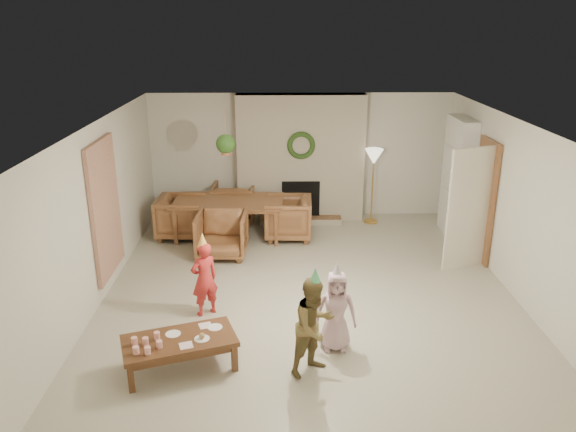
{
  "coord_description": "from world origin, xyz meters",
  "views": [
    {
      "loc": [
        -0.44,
        -7.56,
        3.85
      ],
      "look_at": [
        -0.3,
        0.4,
        1.05
      ],
      "focal_mm": 35.01,
      "sensor_mm": 36.0,
      "label": 1
    }
  ],
  "objects_px": {
    "dining_chair_far": "(234,203)",
    "dining_chair_left": "(181,217)",
    "coffee_table_top": "(179,341)",
    "child_plaid": "(314,326)",
    "dining_table": "(229,219)",
    "dining_chair_near": "(222,235)",
    "child_red": "(204,279)",
    "dining_chair_right": "(288,218)",
    "child_pink": "(336,311)"
  },
  "relations": [
    {
      "from": "dining_chair_far",
      "to": "dining_chair_left",
      "type": "bearing_deg",
      "value": 45.0
    },
    {
      "from": "dining_chair_left",
      "to": "coffee_table_top",
      "type": "xyz_separation_m",
      "value": [
        0.66,
        -4.21,
        -0.03
      ]
    },
    {
      "from": "child_plaid",
      "to": "dining_table",
      "type": "bearing_deg",
      "value": 69.05
    },
    {
      "from": "dining_chair_near",
      "to": "child_red",
      "type": "relative_size",
      "value": 0.81
    },
    {
      "from": "dining_chair_right",
      "to": "dining_chair_near",
      "type": "bearing_deg",
      "value": -51.34
    },
    {
      "from": "dining_table",
      "to": "dining_chair_far",
      "type": "bearing_deg",
      "value": 90.0
    },
    {
      "from": "dining_table",
      "to": "child_pink",
      "type": "height_order",
      "value": "child_pink"
    },
    {
      "from": "dining_chair_left",
      "to": "child_plaid",
      "type": "distance_m",
      "value": 4.83
    },
    {
      "from": "child_red",
      "to": "child_plaid",
      "type": "xyz_separation_m",
      "value": [
        1.41,
        -1.36,
        0.06
      ]
    },
    {
      "from": "dining_chair_near",
      "to": "dining_chair_far",
      "type": "bearing_deg",
      "value": 90.0
    },
    {
      "from": "dining_chair_near",
      "to": "coffee_table_top",
      "type": "distance_m",
      "value": 3.3
    },
    {
      "from": "dining_chair_left",
      "to": "coffee_table_top",
      "type": "bearing_deg",
      "value": -168.53
    },
    {
      "from": "dining_table",
      "to": "child_plaid",
      "type": "xyz_separation_m",
      "value": [
        1.32,
        -4.25,
        0.23
      ]
    },
    {
      "from": "dining_chair_far",
      "to": "coffee_table_top",
      "type": "height_order",
      "value": "dining_chair_far"
    },
    {
      "from": "dining_chair_right",
      "to": "child_red",
      "type": "bearing_deg",
      "value": -19.96
    },
    {
      "from": "dining_chair_left",
      "to": "coffee_table_top",
      "type": "height_order",
      "value": "dining_chair_left"
    },
    {
      "from": "dining_table",
      "to": "child_pink",
      "type": "distance_m",
      "value": 4.11
    },
    {
      "from": "child_pink",
      "to": "dining_table",
      "type": "bearing_deg",
      "value": 114.36
    },
    {
      "from": "child_red",
      "to": "coffee_table_top",
      "type": "bearing_deg",
      "value": 51.04
    },
    {
      "from": "dining_table",
      "to": "dining_chair_left",
      "type": "height_order",
      "value": "dining_chair_left"
    },
    {
      "from": "dining_table",
      "to": "dining_chair_far",
      "type": "xyz_separation_m",
      "value": [
        0.04,
        0.88,
        0.04
      ]
    },
    {
      "from": "coffee_table_top",
      "to": "dining_table",
      "type": "bearing_deg",
      "value": 68.03
    },
    {
      "from": "dining_chair_right",
      "to": "child_red",
      "type": "distance_m",
      "value": 3.08
    },
    {
      "from": "dining_table",
      "to": "dining_chair_far",
      "type": "distance_m",
      "value": 0.88
    },
    {
      "from": "dining_chair_near",
      "to": "child_plaid",
      "type": "relative_size",
      "value": 0.73
    },
    {
      "from": "dining_chair_left",
      "to": "child_red",
      "type": "distance_m",
      "value": 3.04
    },
    {
      "from": "dining_chair_near",
      "to": "child_pink",
      "type": "height_order",
      "value": "child_pink"
    },
    {
      "from": "dining_chair_far",
      "to": "coffee_table_top",
      "type": "bearing_deg",
      "value": 89.63
    },
    {
      "from": "dining_table",
      "to": "child_pink",
      "type": "xyz_separation_m",
      "value": [
        1.62,
        -3.78,
        0.16
      ]
    },
    {
      "from": "dining_chair_near",
      "to": "child_pink",
      "type": "distance_m",
      "value": 3.34
    },
    {
      "from": "dining_table",
      "to": "dining_chair_right",
      "type": "distance_m",
      "value": 1.1
    },
    {
      "from": "child_pink",
      "to": "coffee_table_top",
      "type": "bearing_deg",
      "value": -166.6
    },
    {
      "from": "child_pink",
      "to": "dining_chair_far",
      "type": "bearing_deg",
      "value": 109.9
    },
    {
      "from": "dining_chair_left",
      "to": "child_red",
      "type": "height_order",
      "value": "child_red"
    },
    {
      "from": "dining_chair_far",
      "to": "dining_chair_left",
      "type": "relative_size",
      "value": 1.0
    },
    {
      "from": "coffee_table_top",
      "to": "child_plaid",
      "type": "bearing_deg",
      "value": -21.92
    },
    {
      "from": "dining_table",
      "to": "child_pink",
      "type": "bearing_deg",
      "value": -64.24
    },
    {
      "from": "dining_chair_right",
      "to": "child_plaid",
      "type": "distance_m",
      "value": 4.21
    },
    {
      "from": "child_red",
      "to": "child_pink",
      "type": "xyz_separation_m",
      "value": [
        1.7,
        -0.88,
        -0.02
      ]
    },
    {
      "from": "child_plaid",
      "to": "child_red",
      "type": "bearing_deg",
      "value": 97.72
    },
    {
      "from": "dining_table",
      "to": "child_plaid",
      "type": "relative_size",
      "value": 1.71
    },
    {
      "from": "dining_chair_right",
      "to": "child_plaid",
      "type": "xyz_separation_m",
      "value": [
        0.22,
        -4.2,
        0.2
      ]
    },
    {
      "from": "dining_chair_near",
      "to": "child_pink",
      "type": "bearing_deg",
      "value": -57.65
    },
    {
      "from": "child_red",
      "to": "child_pink",
      "type": "distance_m",
      "value": 1.91
    },
    {
      "from": "dining_chair_near",
      "to": "dining_chair_far",
      "type": "height_order",
      "value": "same"
    },
    {
      "from": "dining_chair_left",
      "to": "child_pink",
      "type": "distance_m",
      "value": 4.56
    },
    {
      "from": "child_plaid",
      "to": "dining_chair_near",
      "type": "bearing_deg",
      "value": 73.76
    },
    {
      "from": "dining_chair_right",
      "to": "child_pink",
      "type": "bearing_deg",
      "value": 10.49
    },
    {
      "from": "dining_table",
      "to": "child_red",
      "type": "xyz_separation_m",
      "value": [
        -0.08,
        -2.89,
        0.18
      ]
    },
    {
      "from": "child_plaid",
      "to": "child_pink",
      "type": "distance_m",
      "value": 0.56
    }
  ]
}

